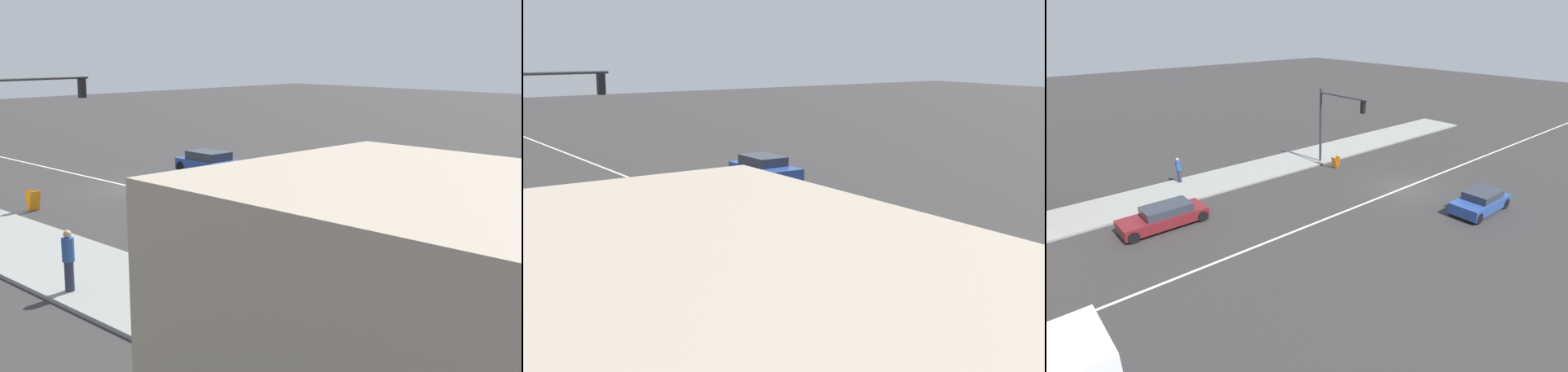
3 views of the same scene
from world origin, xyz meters
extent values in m
plane|color=#333030|center=(0.00, 18.00, 0.00)|extent=(160.00, 160.00, 0.00)
cube|color=beige|center=(0.00, 0.00, 0.00)|extent=(0.16, 60.00, 0.01)
cylinder|color=#333338|center=(5.30, 0.81, 5.42)|extent=(4.50, 0.12, 0.12)
cube|color=black|center=(3.35, 0.81, 4.97)|extent=(0.28, 0.24, 0.84)
sphere|color=red|center=(3.35, 0.68, 5.24)|extent=(0.18, 0.18, 0.18)
sphere|color=gold|center=(3.35, 0.68, 4.97)|extent=(0.18, 0.18, 0.18)
sphere|color=green|center=(3.35, 0.68, 4.70)|extent=(0.18, 0.18, 0.18)
cube|color=orange|center=(5.88, 0.60, 0.43)|extent=(0.45, 0.21, 0.84)
cube|color=orange|center=(5.88, 0.92, 0.43)|extent=(0.45, 0.21, 0.84)
cube|color=maroon|center=(5.00, 14.41, 0.46)|extent=(1.73, 4.56, 0.57)
cube|color=#2D333D|center=(5.00, 14.19, 0.97)|extent=(1.47, 2.51, 0.44)
cylinder|color=black|center=(4.23, 16.29, 0.31)|extent=(0.22, 0.63, 0.63)
cylinder|color=black|center=(5.77, 16.29, 0.31)|extent=(0.22, 0.63, 0.63)
cylinder|color=black|center=(4.23, 12.54, 0.31)|extent=(0.22, 0.63, 0.63)
cylinder|color=black|center=(5.77, 12.54, 0.31)|extent=(0.22, 0.63, 0.63)
cube|color=#284793|center=(-5.00, -0.40, 0.49)|extent=(1.76, 3.92, 0.63)
cube|color=#2D333D|center=(-5.00, -0.60, 1.02)|extent=(1.50, 2.16, 0.43)
cylinder|color=black|center=(-5.78, 1.14, 0.32)|extent=(0.22, 0.65, 0.65)
cylinder|color=black|center=(-4.22, 1.14, 0.32)|extent=(0.22, 0.65, 0.65)
cylinder|color=black|center=(-5.78, -1.94, 0.32)|extent=(0.22, 0.65, 0.65)
cylinder|color=black|center=(-4.22, -1.94, 0.32)|extent=(0.22, 0.65, 0.65)
camera|label=1|loc=(20.12, 28.27, 6.73)|focal=50.00mm
camera|label=2|loc=(13.46, 28.30, 6.56)|focal=50.00mm
camera|label=3|loc=(-14.95, 21.08, 10.38)|focal=28.00mm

